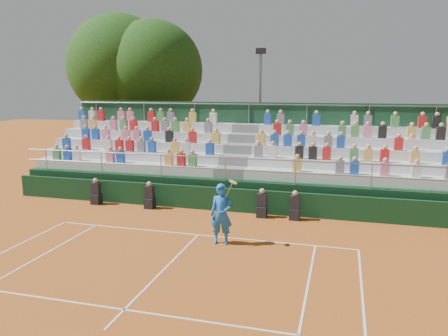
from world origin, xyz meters
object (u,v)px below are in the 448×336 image
(tennis_player, at_px, (221,214))
(tree_east, at_px, (153,70))
(tree_west, at_px, (119,66))
(floodlight_mast, at_px, (260,99))

(tennis_player, xyz_separation_m, tree_east, (-8.53, 13.72, 5.21))
(tennis_player, relative_size, tree_east, 0.23)
(tree_west, height_order, floodlight_mast, tree_west)
(tennis_player, distance_m, tree_west, 18.43)
(tree_east, height_order, floodlight_mast, tree_east)
(tree_east, bearing_deg, tennis_player, -58.13)
(tennis_player, relative_size, floodlight_mast, 0.30)
(tree_east, distance_m, floodlight_mast, 7.48)
(tennis_player, distance_m, floodlight_mast, 14.00)
(tree_west, bearing_deg, tree_east, -0.30)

